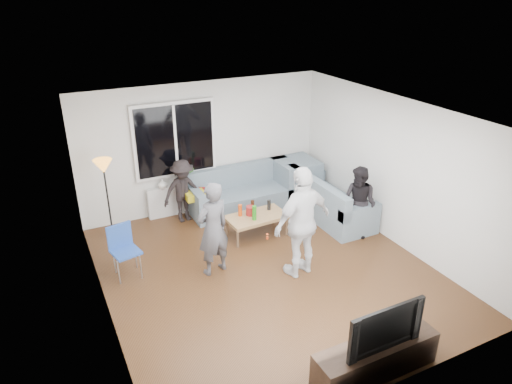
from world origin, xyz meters
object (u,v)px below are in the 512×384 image
player_left (213,229)px  tv_console (375,358)px  coffee_table (257,225)px  spectator_right (359,203)px  floor_lamp (108,202)px  television (380,324)px  sofa_right_section (331,197)px  side_chair (126,253)px  sofa_back_section (245,189)px  player_right (302,222)px  spectator_back (183,191)px

player_left → tv_console: bearing=94.0°
coffee_table → spectator_right: size_ratio=0.82×
floor_lamp → television: 5.11m
player_left → floor_lamp: bearing=-67.3°
sofa_right_section → side_chair: bearing=93.9°
sofa_back_section → side_chair: 3.07m
coffee_table → side_chair: (-2.43, -0.27, 0.23)m
floor_lamp → player_right: player_right is taller
sofa_right_section → side_chair: 4.08m
tv_console → spectator_right: bearing=56.1°
sofa_right_section → player_left: (-2.79, -0.78, 0.36)m
player_left → spectator_back: 1.94m
sofa_right_section → tv_console: (-1.87, -3.65, -0.20)m
television → tv_console: bearing=0.0°
tv_console → coffee_table: bearing=86.3°
player_left → spectator_right: size_ratio=1.16×
floor_lamp → spectator_right: floor_lamp is taller
coffee_table → player_right: (0.09, -1.41, 0.71)m
spectator_right → television: spectator_right is taller
player_left → spectator_right: player_left is taller
spectator_right → floor_lamp: bearing=-133.3°
tv_console → sofa_right_section: bearing=62.8°
spectator_back → tv_console: size_ratio=0.79×
coffee_table → tv_console: 3.65m
tv_console → player_right: bearing=81.8°
coffee_table → side_chair: bearing=-173.7°
tv_console → sofa_back_section: bearing=83.7°
sofa_right_section → player_right: (-1.55, -1.42, 0.49)m
coffee_table → player_left: (-1.15, -0.77, 0.58)m
side_chair → floor_lamp: 1.29m
sofa_back_section → spectator_right: (1.34, -1.99, 0.25)m
sofa_back_section → television: bearing=-96.3°
spectator_right → spectator_back: bearing=-146.4°
spectator_right → sofa_back_section: bearing=-165.0°
player_left → tv_console: 3.06m
floor_lamp → player_left: player_left is taller
side_chair → player_right: bearing=-36.9°
tv_console → television: size_ratio=1.56×
side_chair → television: size_ratio=0.84×
spectator_right → spectator_back: (-2.65, 2.02, -0.04)m
floor_lamp → spectator_back: (1.42, 0.19, -0.15)m
side_chair → floor_lamp: size_ratio=0.55×
coffee_table → floor_lamp: floor_lamp is taller
coffee_table → spectator_right: bearing=-27.5°
coffee_table → floor_lamp: bearing=158.2°
coffee_table → player_right: player_right is taller
coffee_table → spectator_back: 1.60m
sofa_right_section → tv_console: bearing=152.8°
spectator_right → coffee_table: bearing=-136.6°
sofa_back_section → television: size_ratio=2.24×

